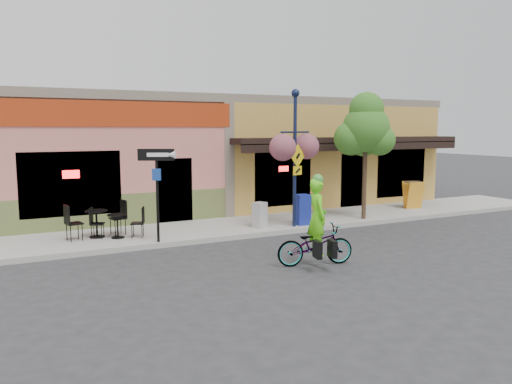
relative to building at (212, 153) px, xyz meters
The scene contains 14 objects.
ground 7.83m from the building, 90.00° to the right, with size 90.00×90.00×0.00m, color #2D2D30.
sidewalk 5.91m from the building, 90.00° to the right, with size 24.00×3.00×0.15m, color #9E9B93.
curb 7.28m from the building, 90.00° to the right, with size 24.00×0.12×0.15m, color #A8A59E.
building is the anchor object (origin of this frame).
bicycle 10.61m from the building, 98.22° to the right, with size 0.66×1.89×0.99m, color maroon.
cyclist_rider 10.54m from the building, 97.95° to the right, with size 0.68×0.44×1.86m, color #62EA18.
lamp_post 6.65m from the building, 88.66° to the right, with size 1.40×0.56×4.38m, color #131C3D, non-canonical shape.
one_way_sign 8.17m from the building, 122.58° to the right, with size 0.99×0.22×2.59m, color black, non-canonical shape.
cafe_set_left 8.14m from the building, 136.70° to the right, with size 1.73×0.86×1.04m, color black, non-canonical shape.
cafe_set_right 8.04m from the building, 132.19° to the right, with size 1.51×0.75×0.90m, color black, non-canonical shape.
newspaper_box_blue 6.71m from the building, 85.17° to the right, with size 0.45×0.40×1.00m, color navy, non-canonical shape.
newspaper_box_grey 6.58m from the building, 98.28° to the right, with size 0.38×0.34×0.81m, color #AEAEAE, non-canonical shape.
street_tree 7.22m from the building, 64.94° to the right, with size 1.73×1.73×4.43m, color #3D7A26, non-canonical shape.
sandwich_board 8.63m from the building, 42.72° to the right, with size 0.64×0.47×1.07m, color orange, non-canonical shape.
Camera 1 is at (-8.07, -12.74, 3.29)m, focal length 35.00 mm.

